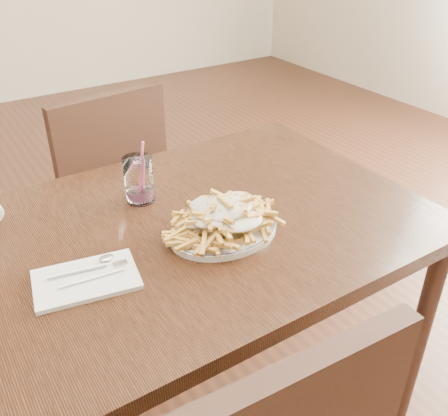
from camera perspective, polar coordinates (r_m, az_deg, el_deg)
table at (r=1.25m, az=-4.74°, el=-4.91°), size 1.20×0.80×0.75m
chair_far at (r=1.92m, az=-13.41°, el=2.24°), size 0.46×0.46×0.89m
fries_plate at (r=1.16m, az=-0.00°, el=-2.56°), size 0.32×0.29×0.02m
loaded_fries at (r=1.14m, az=-0.00°, el=-0.52°), size 0.26×0.20×0.08m
napkin at (r=1.06m, az=-15.48°, el=-7.89°), size 0.23×0.17×0.01m
cutlery at (r=1.06m, az=-15.64°, el=-7.41°), size 0.17×0.07×0.01m
water_glass at (r=1.30m, az=-9.68°, el=2.95°), size 0.07×0.07×0.16m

